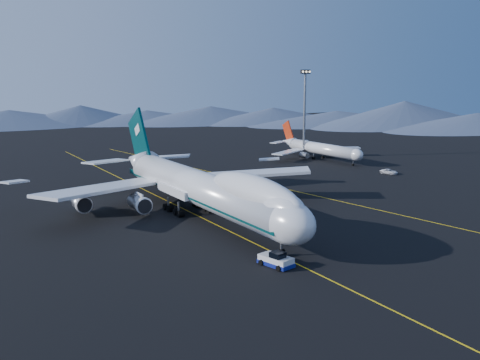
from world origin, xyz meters
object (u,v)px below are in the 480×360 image
pushback_tug (276,261)px  floodlight_mast (304,114)px  second_jet (319,148)px  boeing_747 (200,187)px  service_van (389,172)px

pushback_tug → floodlight_mast: bearing=37.5°
second_jet → pushback_tug: bearing=-114.7°
boeing_747 → pushback_tug: size_ratio=13.11×
boeing_747 → second_jet: boeing_747 is taller
pushback_tug → second_jet: second_jet is taller
boeing_747 → floodlight_mast: floodlight_mast is taller
second_jet → service_van: (-1.32, -32.27, -2.84)m
boeing_747 → floodlight_mast: size_ratio=2.50×
boeing_747 → service_van: (66.17, 15.97, -5.13)m
boeing_747 → service_van: size_ratio=14.78×
pushback_tug → floodlight_mast: 109.04m
pushback_tug → second_jet: size_ratio=0.14×
pushback_tug → service_van: bearing=20.2°
boeing_747 → service_van: bearing=13.6°
pushback_tug → floodlight_mast: (68.60, 83.59, 13.99)m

